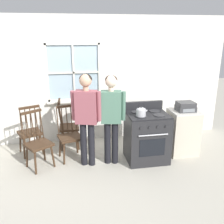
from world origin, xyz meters
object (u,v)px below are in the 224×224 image
at_px(chair_by_window, 70,136).
at_px(potted_plant, 84,98).
at_px(chair_near_stove, 68,127).
at_px(person_teen_center, 111,112).
at_px(chair_near_wall, 38,144).
at_px(side_counter, 183,132).
at_px(chair_center_cluster, 30,133).
at_px(stove, 147,137).
at_px(kettle, 141,111).
at_px(stereo, 186,107).
at_px(person_elderly_left, 86,112).

height_order(chair_by_window, potted_plant, potted_plant).
distance_m(chair_near_stove, person_teen_center, 1.27).
height_order(chair_near_wall, side_counter, chair_near_wall).
relative_size(chair_center_cluster, stove, 0.96).
relative_size(potted_plant, side_counter, 0.23).
relative_size(kettle, stereo, 0.73).
relative_size(chair_near_wall, stereo, 3.06).
relative_size(potted_plant, stereo, 0.61).
relative_size(chair_center_cluster, stereo, 3.06).
xyz_separation_m(chair_by_window, chair_center_cluster, (-0.77, 0.32, 0.00)).
bearing_deg(person_elderly_left, kettle, 8.91).
xyz_separation_m(chair_near_stove, side_counter, (2.25, -0.69, -0.01)).
relative_size(chair_near_wall, chair_near_stove, 1.00).
relative_size(chair_near_wall, stove, 0.96).
bearing_deg(kettle, chair_center_cluster, 159.28).
distance_m(chair_near_stove, stove, 1.68).
relative_size(stove, kettle, 4.39).
distance_m(chair_center_cluster, person_teen_center, 1.74).
height_order(person_elderly_left, kettle, person_elderly_left).
relative_size(chair_by_window, chair_near_wall, 1.00).
bearing_deg(person_elderly_left, stereo, 20.30).
bearing_deg(potted_plant, side_counter, -27.91).
distance_m(person_elderly_left, potted_plant, 1.13).
bearing_deg(stereo, potted_plant, 151.60).
height_order(chair_near_stove, potted_plant, potted_plant).
bearing_deg(chair_by_window, chair_near_wall, -172.22).
relative_size(chair_near_wall, chair_center_cluster, 1.00).
bearing_deg(potted_plant, kettle, -54.28).
distance_m(potted_plant, side_counter, 2.18).
bearing_deg(chair_near_wall, chair_center_cluster, 77.30).
relative_size(side_counter, stereo, 2.65).
relative_size(chair_center_cluster, person_teen_center, 0.63).
xyz_separation_m(chair_near_wall, kettle, (1.83, -0.22, 0.57)).
bearing_deg(chair_center_cluster, potted_plant, -178.41).
xyz_separation_m(chair_by_window, potted_plant, (0.36, 0.81, 0.53)).
bearing_deg(person_elderly_left, potted_plant, 104.65).
height_order(person_teen_center, kettle, person_teen_center).
xyz_separation_m(person_elderly_left, side_counter, (1.91, 0.13, -0.58)).
distance_m(stove, side_counter, 0.81).
height_order(chair_by_window, stereo, stereo).
bearing_deg(chair_near_wall, chair_by_window, -11.10).
relative_size(chair_by_window, stereo, 3.06).
bearing_deg(chair_center_cluster, chair_near_stove, 172.62).
distance_m(chair_by_window, potted_plant, 1.03).
bearing_deg(potted_plant, chair_center_cluster, -156.51).
bearing_deg(chair_near_stove, kettle, -126.41).
relative_size(chair_center_cluster, potted_plant, 5.05).
relative_size(chair_near_wall, side_counter, 1.16).
distance_m(chair_near_wall, side_counter, 2.79).
relative_size(person_elderly_left, potted_plant, 8.20).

